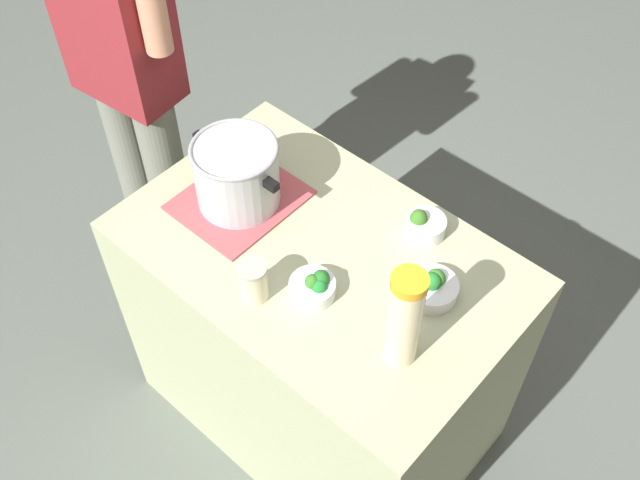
{
  "coord_description": "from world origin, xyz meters",
  "views": [
    {
      "loc": [
        -0.84,
        0.94,
        2.45
      ],
      "look_at": [
        0.0,
        0.0,
        0.94
      ],
      "focal_mm": 42.19,
      "sensor_mm": 36.0,
      "label": 1
    }
  ],
  "objects": [
    {
      "name": "broccoli_bowl_front",
      "position": [
        -0.08,
        0.11,
        0.92
      ],
      "size": [
        0.12,
        0.12,
        0.07
      ],
      "color": "silver",
      "rests_on": "counter_slab"
    },
    {
      "name": "ground_plane",
      "position": [
        0.0,
        0.0,
        0.0
      ],
      "size": [
        8.0,
        8.0,
        0.0
      ],
      "primitive_type": "plane",
      "color": "slate"
    },
    {
      "name": "mason_jar",
      "position": [
        0.03,
        0.22,
        0.95
      ],
      "size": [
        0.08,
        0.08,
        0.12
      ],
      "color": "beige",
      "rests_on": "counter_slab"
    },
    {
      "name": "lemonade_pitcher",
      "position": [
        -0.35,
        0.11,
        1.04
      ],
      "size": [
        0.08,
        0.08,
        0.3
      ],
      "color": "beige",
      "rests_on": "counter_slab"
    },
    {
      "name": "cooking_pot",
      "position": [
        0.29,
        0.01,
        1.0
      ],
      "size": [
        0.31,
        0.24,
        0.2
      ],
      "color": "#B7B7BC",
      "rests_on": "dish_cloth"
    },
    {
      "name": "dish_cloth",
      "position": [
        0.29,
        0.01,
        0.89
      ],
      "size": [
        0.29,
        0.34,
        0.01
      ],
      "primitive_type": "cube",
      "color": "#B74C52",
      "rests_on": "counter_slab"
    },
    {
      "name": "broccoli_bowl_back",
      "position": [
        -0.16,
        -0.24,
        0.92
      ],
      "size": [
        0.11,
        0.11,
        0.08
      ],
      "color": "silver",
      "rests_on": "counter_slab"
    },
    {
      "name": "person_cook",
      "position": [
        0.9,
        -0.09,
        0.91
      ],
      "size": [
        0.5,
        0.24,
        1.65
      ],
      "color": "gray",
      "rests_on": "ground_plane"
    },
    {
      "name": "broccoli_bowl_center",
      "position": [
        -0.3,
        -0.09,
        0.92
      ],
      "size": [
        0.14,
        0.14,
        0.08
      ],
      "color": "silver",
      "rests_on": "counter_slab"
    },
    {
      "name": "counter_slab",
      "position": [
        0.0,
        0.0,
        0.44
      ],
      "size": [
        1.08,
        0.69,
        0.89
      ],
      "primitive_type": "cube",
      "color": "#ACB288",
      "rests_on": "ground_plane"
    }
  ]
}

